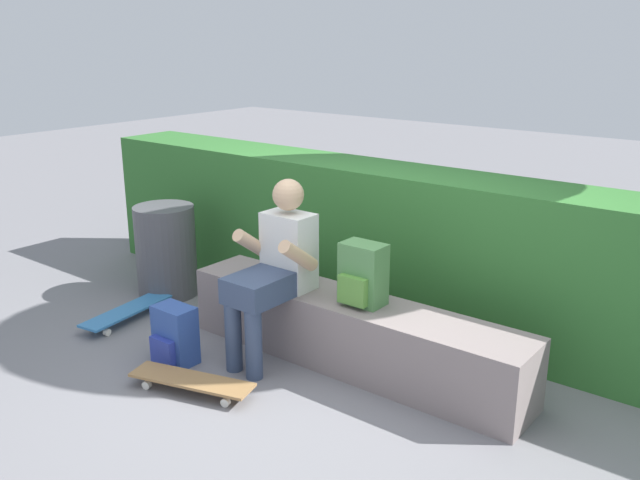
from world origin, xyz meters
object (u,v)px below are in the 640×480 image
at_px(person_skater, 275,265).
at_px(skateboard_beside_bench, 127,311).
at_px(backpack_on_bench, 362,275).
at_px(skateboard_near_person, 191,381).
at_px(trash_bin, 166,251).
at_px(bench_main, 351,333).
at_px(backpack_on_ground, 174,336).

distance_m(person_skater, skateboard_beside_bench, 1.46).
xyz_separation_m(person_skater, backpack_on_bench, (0.56, 0.20, -0.00)).
distance_m(skateboard_near_person, skateboard_beside_bench, 1.30).
relative_size(person_skater, backpack_on_bench, 3.04).
xyz_separation_m(person_skater, trash_bin, (-1.50, 0.32, -0.28)).
bearing_deg(bench_main, person_skater, -155.56).
relative_size(bench_main, skateboard_near_person, 3.00).
distance_m(person_skater, trash_bin, 1.56).
xyz_separation_m(skateboard_beside_bench, backpack_on_ground, (0.84, -0.23, 0.12)).
relative_size(skateboard_near_person, skateboard_beside_bench, 1.01).
bearing_deg(skateboard_near_person, person_skater, 82.41).
bearing_deg(trash_bin, skateboard_beside_bench, -71.51).
bearing_deg(backpack_on_ground, trash_bin, 142.10).
height_order(person_skater, skateboard_near_person, person_skater).
relative_size(bench_main, backpack_on_ground, 6.17).
height_order(skateboard_beside_bench, trash_bin, trash_bin).
xyz_separation_m(skateboard_near_person, backpack_on_ground, (-0.38, 0.20, 0.12)).
relative_size(skateboard_beside_bench, backpack_on_ground, 2.05).
height_order(bench_main, person_skater, person_skater).
relative_size(person_skater, skateboard_beside_bench, 1.48).
bearing_deg(skateboard_near_person, backpack_on_ground, 152.45).
bearing_deg(backpack_on_ground, person_skater, 45.54).
height_order(person_skater, skateboard_beside_bench, person_skater).
distance_m(person_skater, skateboard_near_person, 0.91).
bearing_deg(person_skater, trash_bin, 168.14).
height_order(bench_main, skateboard_beside_bench, bench_main).
relative_size(skateboard_near_person, backpack_on_ground, 2.06).
distance_m(bench_main, backpack_on_bench, 0.44).
bearing_deg(skateboard_near_person, bench_main, 57.97).
bearing_deg(trash_bin, bench_main, -2.94).
bearing_deg(backpack_on_bench, backpack_on_ground, -146.36).
bearing_deg(bench_main, backpack_on_ground, -143.57).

